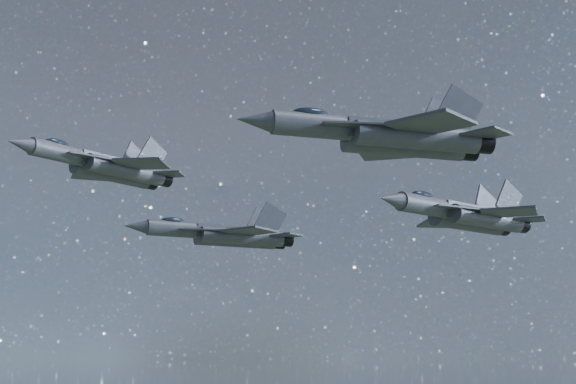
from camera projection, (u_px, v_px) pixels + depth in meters
jet_lead at (107, 166)px, 62.95m from camera, size 15.15×10.05×3.86m
jet_left at (226, 235)px, 76.74m from camera, size 17.12×11.97×4.31m
jet_right at (390, 135)px, 52.09m from camera, size 17.93×12.23×4.50m
jet_slot at (466, 215)px, 75.71m from camera, size 20.09×13.93×5.05m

